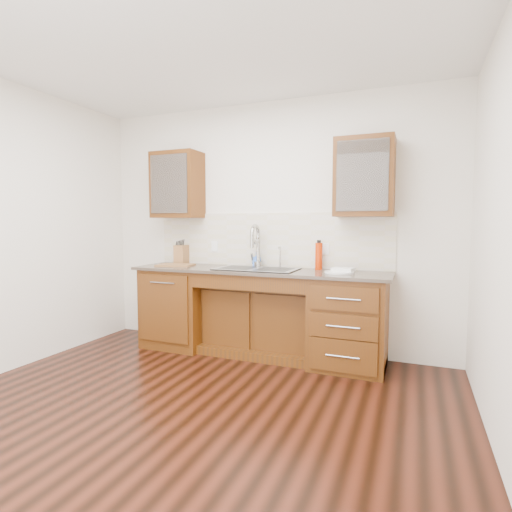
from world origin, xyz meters
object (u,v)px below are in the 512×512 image
at_px(cutting_board, 175,265).
at_px(soap_bottle, 257,259).
at_px(water_bottle, 319,256).
at_px(plate, 339,272).
at_px(knife_block, 182,254).

bearing_deg(cutting_board, soap_bottle, 17.12).
bearing_deg(water_bottle, cutting_board, -171.49).
height_order(soap_bottle, cutting_board, soap_bottle).
bearing_deg(plate, cutting_board, -179.42).
xyz_separation_m(plate, cutting_board, (-1.83, -0.02, 0.00)).
height_order(soap_bottle, plate, soap_bottle).
bearing_deg(plate, water_bottle, 139.00).
xyz_separation_m(soap_bottle, cutting_board, (-0.88, -0.27, -0.07)).
relative_size(soap_bottle, knife_block, 0.71).
bearing_deg(plate, knife_block, 173.17).
bearing_deg(knife_block, plate, -11.61).
xyz_separation_m(water_bottle, cutting_board, (-1.58, -0.24, -0.13)).
distance_m(water_bottle, cutting_board, 1.60).
height_order(knife_block, cutting_board, knife_block).
distance_m(water_bottle, plate, 0.36).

